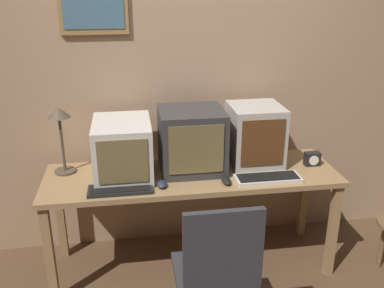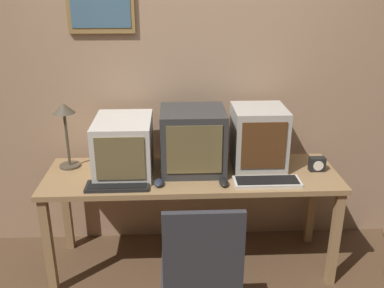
{
  "view_description": "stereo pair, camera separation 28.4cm",
  "coord_description": "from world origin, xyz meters",
  "px_view_note": "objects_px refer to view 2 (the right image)",
  "views": [
    {
      "loc": [
        -0.4,
        -1.74,
        1.98
      ],
      "look_at": [
        0.0,
        0.89,
        0.95
      ],
      "focal_mm": 40.0,
      "sensor_mm": 36.0,
      "label": 1
    },
    {
      "loc": [
        -0.12,
        -1.76,
        1.98
      ],
      "look_at": [
        0.0,
        0.89,
        0.95
      ],
      "focal_mm": 40.0,
      "sensor_mm": 36.0,
      "label": 2
    }
  ],
  "objects_px": {
    "desk_lamp": "(65,120)",
    "office_chair": "(201,288)",
    "monitor_center": "(193,140)",
    "desk_clock": "(317,164)",
    "keyboard_side": "(267,182)",
    "keyboard_main": "(118,186)",
    "mouse_near_keyboard": "(159,183)",
    "monitor_right": "(258,137)",
    "monitor_left": "(124,146)",
    "mouse_far_corner": "(224,182)"
  },
  "relations": [
    {
      "from": "desk_clock",
      "to": "desk_lamp",
      "type": "xyz_separation_m",
      "value": [
        -1.72,
        0.15,
        0.3
      ]
    },
    {
      "from": "keyboard_side",
      "to": "mouse_far_corner",
      "type": "height_order",
      "value": "mouse_far_corner"
    },
    {
      "from": "monitor_right",
      "to": "desk_clock",
      "type": "height_order",
      "value": "monitor_right"
    },
    {
      "from": "keyboard_side",
      "to": "monitor_center",
      "type": "bearing_deg",
      "value": 151.73
    },
    {
      "from": "mouse_near_keyboard",
      "to": "mouse_far_corner",
      "type": "relative_size",
      "value": 0.85
    },
    {
      "from": "monitor_center",
      "to": "mouse_far_corner",
      "type": "distance_m",
      "value": 0.37
    },
    {
      "from": "mouse_far_corner",
      "to": "desk_lamp",
      "type": "bearing_deg",
      "value": 162.34
    },
    {
      "from": "monitor_center",
      "to": "keyboard_main",
      "type": "bearing_deg",
      "value": -151.46
    },
    {
      "from": "keyboard_main",
      "to": "monitor_center",
      "type": "bearing_deg",
      "value": 28.54
    },
    {
      "from": "desk_lamp",
      "to": "keyboard_main",
      "type": "bearing_deg",
      "value": -42.58
    },
    {
      "from": "keyboard_main",
      "to": "monitor_right",
      "type": "bearing_deg",
      "value": 17.83
    },
    {
      "from": "mouse_far_corner",
      "to": "desk_clock",
      "type": "xyz_separation_m",
      "value": [
        0.67,
        0.19,
        0.03
      ]
    },
    {
      "from": "monitor_left",
      "to": "keyboard_side",
      "type": "height_order",
      "value": "monitor_left"
    },
    {
      "from": "mouse_near_keyboard",
      "to": "office_chair",
      "type": "bearing_deg",
      "value": -68.6
    },
    {
      "from": "mouse_near_keyboard",
      "to": "mouse_far_corner",
      "type": "height_order",
      "value": "mouse_near_keyboard"
    },
    {
      "from": "keyboard_main",
      "to": "office_chair",
      "type": "relative_size",
      "value": 0.41
    },
    {
      "from": "monitor_center",
      "to": "desk_lamp",
      "type": "height_order",
      "value": "desk_lamp"
    },
    {
      "from": "monitor_center",
      "to": "desk_clock",
      "type": "relative_size",
      "value": 4.06
    },
    {
      "from": "monitor_left",
      "to": "office_chair",
      "type": "relative_size",
      "value": 0.5
    },
    {
      "from": "office_chair",
      "to": "desk_lamp",
      "type": "bearing_deg",
      "value": 133.18
    },
    {
      "from": "keyboard_main",
      "to": "desk_lamp",
      "type": "height_order",
      "value": "desk_lamp"
    },
    {
      "from": "monitor_right",
      "to": "desk_lamp",
      "type": "height_order",
      "value": "desk_lamp"
    },
    {
      "from": "monitor_left",
      "to": "desk_clock",
      "type": "relative_size",
      "value": 4.53
    },
    {
      "from": "mouse_far_corner",
      "to": "mouse_near_keyboard",
      "type": "bearing_deg",
      "value": 178.65
    },
    {
      "from": "office_chair",
      "to": "keyboard_main",
      "type": "bearing_deg",
      "value": 130.37
    },
    {
      "from": "mouse_near_keyboard",
      "to": "mouse_far_corner",
      "type": "distance_m",
      "value": 0.42
    },
    {
      "from": "monitor_center",
      "to": "monitor_right",
      "type": "relative_size",
      "value": 1.02
    },
    {
      "from": "monitor_left",
      "to": "desk_lamp",
      "type": "xyz_separation_m",
      "value": [
        -0.4,
        0.1,
        0.16
      ]
    },
    {
      "from": "mouse_near_keyboard",
      "to": "monitor_right",
      "type": "bearing_deg",
      "value": 22.63
    },
    {
      "from": "keyboard_main",
      "to": "keyboard_side",
      "type": "relative_size",
      "value": 0.92
    },
    {
      "from": "monitor_left",
      "to": "keyboard_main",
      "type": "distance_m",
      "value": 0.3
    },
    {
      "from": "monitor_left",
      "to": "desk_lamp",
      "type": "relative_size",
      "value": 1.05
    },
    {
      "from": "keyboard_side",
      "to": "monitor_left",
      "type": "bearing_deg",
      "value": 166.08
    },
    {
      "from": "office_chair",
      "to": "monitor_center",
      "type": "bearing_deg",
      "value": 90.36
    },
    {
      "from": "monitor_left",
      "to": "monitor_center",
      "type": "bearing_deg",
      "value": 2.52
    },
    {
      "from": "monitor_left",
      "to": "keyboard_main",
      "type": "bearing_deg",
      "value": -95.93
    },
    {
      "from": "monitor_left",
      "to": "monitor_center",
      "type": "height_order",
      "value": "monitor_center"
    },
    {
      "from": "monitor_left",
      "to": "desk_lamp",
      "type": "bearing_deg",
      "value": 166.39
    },
    {
      "from": "mouse_near_keyboard",
      "to": "desk_clock",
      "type": "xyz_separation_m",
      "value": [
        1.09,
        0.18,
        0.03
      ]
    },
    {
      "from": "keyboard_main",
      "to": "desk_clock",
      "type": "distance_m",
      "value": 1.36
    },
    {
      "from": "keyboard_side",
      "to": "desk_lamp",
      "type": "relative_size",
      "value": 0.94
    },
    {
      "from": "keyboard_side",
      "to": "keyboard_main",
      "type": "bearing_deg",
      "value": -179.1
    },
    {
      "from": "keyboard_side",
      "to": "mouse_far_corner",
      "type": "xyz_separation_m",
      "value": [
        -0.28,
        -0.01,
        0.01
      ]
    },
    {
      "from": "desk_clock",
      "to": "office_chair",
      "type": "height_order",
      "value": "office_chair"
    },
    {
      "from": "desk_lamp",
      "to": "office_chair",
      "type": "xyz_separation_m",
      "value": [
        0.87,
        -0.93,
        -0.67
      ]
    },
    {
      "from": "monitor_left",
      "to": "office_chair",
      "type": "distance_m",
      "value": 1.09
    },
    {
      "from": "monitor_center",
      "to": "mouse_near_keyboard",
      "type": "xyz_separation_m",
      "value": [
        -0.23,
        -0.25,
        -0.19
      ]
    },
    {
      "from": "monitor_left",
      "to": "keyboard_side",
      "type": "bearing_deg",
      "value": -13.92
    },
    {
      "from": "monitor_center",
      "to": "mouse_far_corner",
      "type": "bearing_deg",
      "value": -54.19
    },
    {
      "from": "mouse_near_keyboard",
      "to": "office_chair",
      "type": "relative_size",
      "value": 0.11
    }
  ]
}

